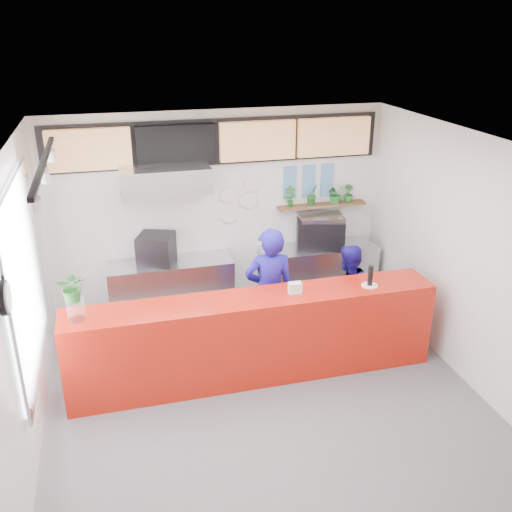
{
  "coord_description": "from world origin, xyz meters",
  "views": [
    {
      "loc": [
        -1.53,
        -5.46,
        4.16
      ],
      "look_at": [
        0.1,
        0.7,
        1.5
      ],
      "focal_mm": 40.0,
      "sensor_mm": 36.0,
      "label": 1
    }
  ],
  "objects_px": {
    "espresso_machine": "(320,233)",
    "staff_center": "(269,293)",
    "pepper_mill": "(370,276)",
    "service_counter": "(254,337)",
    "panini_oven": "(156,249)",
    "staff_right": "(346,294)"
  },
  "relations": [
    {
      "from": "staff_center",
      "to": "espresso_machine",
      "type": "bearing_deg",
      "value": -127.13
    },
    {
      "from": "staff_center",
      "to": "panini_oven",
      "type": "bearing_deg",
      "value": -40.62
    },
    {
      "from": "panini_oven",
      "to": "staff_right",
      "type": "bearing_deg",
      "value": -7.26
    },
    {
      "from": "staff_right",
      "to": "staff_center",
      "type": "bearing_deg",
      "value": -15.36
    },
    {
      "from": "panini_oven",
      "to": "staff_right",
      "type": "relative_size",
      "value": 0.34
    },
    {
      "from": "espresso_machine",
      "to": "staff_right",
      "type": "distance_m",
      "value": 1.34
    },
    {
      "from": "pepper_mill",
      "to": "panini_oven",
      "type": "bearing_deg",
      "value": 142.53
    },
    {
      "from": "panini_oven",
      "to": "service_counter",
      "type": "bearing_deg",
      "value": -40.98
    },
    {
      "from": "service_counter",
      "to": "panini_oven",
      "type": "distance_m",
      "value": 2.12
    },
    {
      "from": "espresso_machine",
      "to": "staff_right",
      "type": "bearing_deg",
      "value": -77.41
    },
    {
      "from": "panini_oven",
      "to": "pepper_mill",
      "type": "bearing_deg",
      "value": -16.93
    },
    {
      "from": "service_counter",
      "to": "panini_oven",
      "type": "height_order",
      "value": "panini_oven"
    },
    {
      "from": "service_counter",
      "to": "staff_right",
      "type": "xyz_separation_m",
      "value": [
        1.43,
        0.53,
        0.15
      ]
    },
    {
      "from": "staff_right",
      "to": "pepper_mill",
      "type": "relative_size",
      "value": 5.54
    },
    {
      "from": "panini_oven",
      "to": "pepper_mill",
      "type": "height_order",
      "value": "pepper_mill"
    },
    {
      "from": "service_counter",
      "to": "staff_center",
      "type": "bearing_deg",
      "value": 55.71
    },
    {
      "from": "staff_center",
      "to": "pepper_mill",
      "type": "relative_size",
      "value": 6.98
    },
    {
      "from": "panini_oven",
      "to": "staff_right",
      "type": "height_order",
      "value": "staff_right"
    },
    {
      "from": "espresso_machine",
      "to": "pepper_mill",
      "type": "bearing_deg",
      "value": -75.3
    },
    {
      "from": "espresso_machine",
      "to": "pepper_mill",
      "type": "distance_m",
      "value": 1.87
    },
    {
      "from": "service_counter",
      "to": "espresso_machine",
      "type": "distance_m",
      "value": 2.42
    },
    {
      "from": "espresso_machine",
      "to": "staff_center",
      "type": "distance_m",
      "value": 1.79
    }
  ]
}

